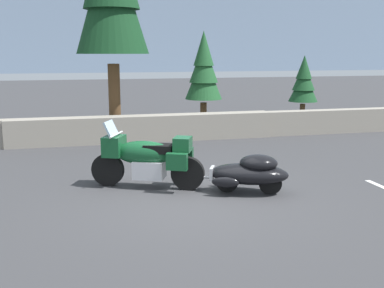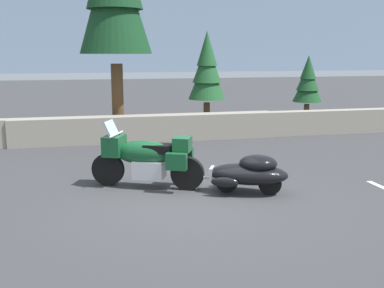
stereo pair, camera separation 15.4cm
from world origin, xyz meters
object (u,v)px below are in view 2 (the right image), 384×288
Objects in this scene: touring_motorcycle at (146,157)px; pine_tree_secondary at (207,69)px; car_shaped_trailer at (249,173)px; pine_tree_far_right at (308,81)px.

pine_tree_secondary is (2.92, 6.37, 1.49)m from touring_motorcycle.
car_shaped_trailer is (1.85, -0.84, -0.21)m from touring_motorcycle.
touring_motorcycle is 0.64× the size of pine_tree_secondary.
pine_tree_secondary is 1.31× the size of pine_tree_far_right.
pine_tree_far_right is (4.12, 0.77, -0.51)m from pine_tree_secondary.
pine_tree_secondary reaches higher than pine_tree_far_right.
car_shaped_trailer is 0.84× the size of pine_tree_far_right.
touring_motorcycle is 2.05m from car_shaped_trailer.
car_shaped_trailer is 7.49m from pine_tree_secondary.
touring_motorcycle is at bearing 155.51° from car_shaped_trailer.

